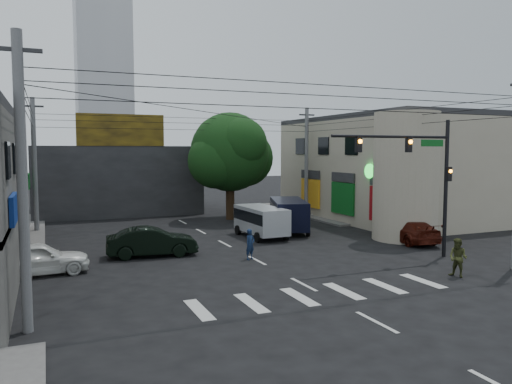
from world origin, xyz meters
TOP-DOWN VIEW (x-y plane):
  - ground at (0.00, 0.00)m, footprint 160.00×160.00m
  - sidewalk_far_right at (18.00, 18.00)m, footprint 16.00×16.00m
  - building_right at (18.00, 13.00)m, footprint 14.00×18.00m
  - corner_column at (11.00, 4.00)m, footprint 4.00×4.00m
  - building_far at (-4.00, 26.00)m, footprint 14.00×10.00m
  - billboard at (-4.00, 21.10)m, footprint 7.00×0.30m
  - tower_distant at (0.00, 70.00)m, footprint 9.00×9.00m
  - street_tree at (4.00, 17.00)m, footprint 6.40×6.40m
  - traffic_gantry at (7.82, -1.00)m, footprint 7.10×0.35m
  - utility_pole_near_left at (-10.50, -4.50)m, footprint 0.32×0.32m
  - utility_pole_far_left at (-10.50, 16.00)m, footprint 0.32×0.32m
  - utility_pole_far_right at (10.50, 16.00)m, footprint 0.32×0.32m
  - dark_sedan at (-4.74, 5.16)m, footprint 2.58×5.05m
  - white_compact at (-10.30, 3.10)m, footprint 2.42×4.72m
  - maroon_sedan at (10.50, 3.12)m, footprint 2.93×5.25m
  - silver_minivan at (2.91, 8.17)m, footprint 4.73×2.22m
  - navy_van at (5.58, 9.52)m, footprint 6.86×5.59m
  - traffic_officer at (-0.22, 2.39)m, footprint 0.86×0.81m
  - pedestrian_olive at (6.91, -4.56)m, footprint 1.23×1.15m

SIDE VIEW (x-z plane):
  - ground at x=0.00m, z-range 0.00..0.00m
  - sidewalk_far_right at x=18.00m, z-range 0.00..0.15m
  - maroon_sedan at x=10.50m, z-range 0.00..1.41m
  - white_compact at x=-10.30m, z-range 0.00..1.52m
  - dark_sedan at x=-4.74m, z-range 0.00..1.56m
  - traffic_officer at x=-0.22m, z-range 0.00..1.58m
  - pedestrian_olive at x=6.91m, z-range 0.00..1.74m
  - silver_minivan at x=2.91m, z-range 0.00..1.98m
  - navy_van at x=5.58m, z-range 0.00..2.22m
  - building_far at x=-4.00m, z-range 0.00..6.00m
  - building_right at x=18.00m, z-range 0.00..8.00m
  - corner_column at x=11.00m, z-range 0.00..8.00m
  - utility_pole_near_left at x=-10.50m, z-range 0.00..9.20m
  - utility_pole_far_left at x=-10.50m, z-range 0.00..9.20m
  - utility_pole_far_right at x=10.50m, z-range 0.00..9.20m
  - traffic_gantry at x=7.82m, z-range 1.23..8.43m
  - street_tree at x=4.00m, z-range 1.12..9.82m
  - billboard at x=-4.00m, z-range 6.00..8.60m
  - tower_distant at x=0.00m, z-range 0.00..44.00m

